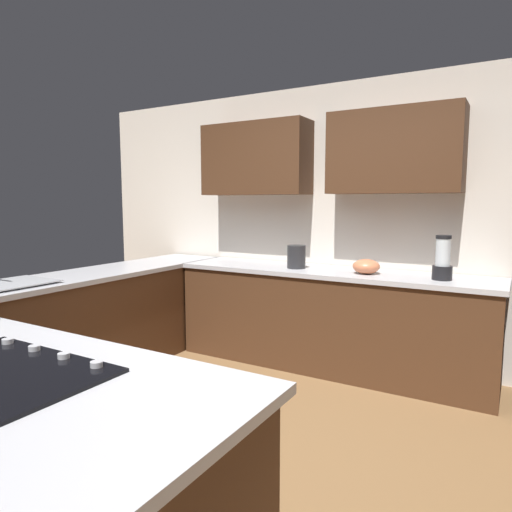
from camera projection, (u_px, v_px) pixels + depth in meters
The scene contains 9 objects.
ground_plane at pixel (234, 463), 2.63m from camera, with size 14.00×14.00×0.00m, color brown.
wall_back at pixel (346, 207), 4.24m from camera, with size 6.00×0.44×2.60m.
lower_cabinets_back at pixel (328, 321), 4.10m from camera, with size 2.80×0.60×0.86m, color #472B19.
countertop_back at pixel (329, 272), 4.05m from camera, with size 2.84×0.64×0.04m, color #B2B2B7.
lower_cabinets_side at pixel (93, 326), 3.96m from camera, with size 0.60×2.90×0.86m, color #472B19.
countertop_side at pixel (91, 275), 3.91m from camera, with size 0.64×2.94×0.04m, color #B2B2B7.
blender at pixel (443, 261), 3.51m from camera, with size 0.15×0.15×0.35m.
mixing_bowl at pixel (366, 266), 3.83m from camera, with size 0.23×0.23×0.12m, color #CC724C.
kettle at pixel (296, 257), 4.15m from camera, with size 0.17×0.17×0.21m, color #262628.
Camera 1 is at (-1.36, 2.07, 1.50)m, focal length 31.82 mm.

